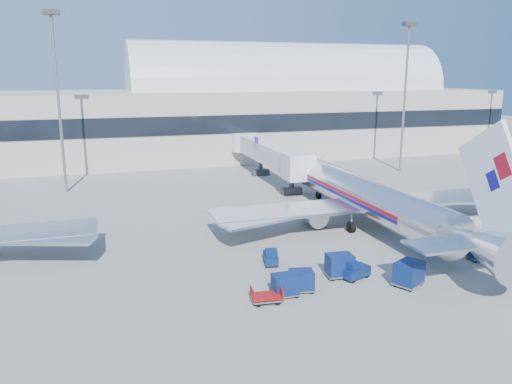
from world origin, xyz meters
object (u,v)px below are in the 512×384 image
object	(u,v)px
mast_west	(56,76)
barrier_mid	(480,220)
jetbridge_near	(265,152)
tug_lead	(355,270)
barrier_near	(453,223)
airliner_main	(371,199)
mast_east	(406,76)
cart_open_red	(267,297)
cart_train_c	(285,285)
tug_right	(460,240)
barrier_far	(507,218)
cart_solo_far	(479,251)
cart_train_a	(340,265)
cart_solo_near	(409,273)
tug_left	(271,257)
cart_train_b	(301,280)

from	to	relation	value
mast_west	barrier_mid	world-z (taller)	mast_west
jetbridge_near	tug_lead	world-z (taller)	jetbridge_near
jetbridge_near	barrier_near	xyz separation A→B (m)	(10.40, -28.81, -3.48)
barrier_near	airliner_main	bearing A→B (deg)	162.61
mast_east	tug_lead	world-z (taller)	mast_east
tug_lead	cart_open_red	distance (m)	7.83
mast_east	cart_train_c	world-z (taller)	mast_east
tug_right	barrier_far	bearing A→B (deg)	71.67
barrier_near	cart_solo_far	world-z (taller)	cart_solo_far
barrier_near	cart_train_a	bearing A→B (deg)	-154.12
barrier_far	cart_train_c	bearing A→B (deg)	-160.58
airliner_main	cart_solo_far	xyz separation A→B (m)	(4.03, -10.73, -2.12)
jetbridge_near	cart_train_a	xyz separation A→B (m)	(-6.24, -36.88, -2.98)
tug_lead	cart_solo_near	size ratio (longest dim) A/B	0.97
jetbridge_near	cart_open_red	world-z (taller)	jetbridge_near
tug_lead	tug_left	size ratio (longest dim) A/B	1.08
airliner_main	cart_open_red	size ratio (longest dim) A/B	17.36
barrier_far	cart_solo_near	distance (m)	22.14
jetbridge_near	mast_east	distance (m)	24.91
cart_solo_far	barrier_far	bearing A→B (deg)	44.85
cart_train_c	cart_solo_far	xyz separation A→B (m)	(17.77, 1.77, -0.03)
tug_lead	cart_open_red	world-z (taller)	tug_lead
airliner_main	cart_train_c	size ratio (longest dim) A/B	20.98
barrier_far	tug_lead	world-z (taller)	tug_lead
tug_right	barrier_mid	bearing A→B (deg)	81.97
tug_right	cart_train_c	world-z (taller)	cart_train_c
barrier_near	cart_solo_far	size ratio (longest dim) A/B	1.62
barrier_mid	tug_lead	world-z (taller)	tug_lead
mast_west	cart_solo_near	xyz separation A→B (m)	(25.41, -39.03, -13.81)
jetbridge_near	barrier_mid	size ratio (longest dim) A/B	9.17
cart_train_b	airliner_main	bearing A→B (deg)	54.24
cart_train_a	cart_open_red	xyz separation A→B (m)	(-6.64, -2.52, -0.56)
tug_right	mast_east	bearing A→B (deg)	109.75
barrier_near	cart_solo_near	xyz separation A→B (m)	(-12.59, -11.03, 0.53)
tug_right	cart_train_c	bearing A→B (deg)	-120.35
tug_right	tug_left	xyz separation A→B (m)	(-17.40, 1.03, 0.02)
airliner_main	mast_west	bearing A→B (deg)	139.64
tug_right	cart_train_c	size ratio (longest dim) A/B	1.23
tug_right	cart_open_red	bearing A→B (deg)	-119.86
barrier_near	tug_right	xyz separation A→B (m)	(-3.36, -5.08, 0.16)
cart_solo_near	cart_open_red	world-z (taller)	cart_solo_near
barrier_mid	tug_lead	size ratio (longest dim) A/B	1.20
mast_east	cart_train_c	bearing A→B (deg)	-131.61
cart_train_a	cart_train_c	world-z (taller)	cart_train_a
jetbridge_near	cart_train_a	world-z (taller)	jetbridge_near
cart_train_b	cart_solo_far	xyz separation A→B (m)	(16.38, 1.36, -0.02)
mast_west	cart_train_c	xyz separation A→B (m)	(16.26, -37.99, -13.96)
barrier_far	cart_open_red	xyz separation A→B (m)	(-29.88, -10.59, -0.06)
barrier_mid	tug_left	xyz separation A→B (m)	(-24.07, -4.05, 0.18)
barrier_near	cart_solo_near	size ratio (longest dim) A/B	1.16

